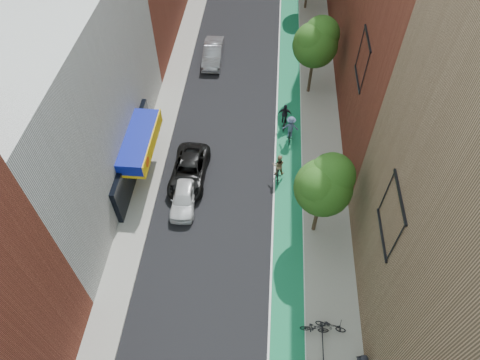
% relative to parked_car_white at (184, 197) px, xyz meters
% --- Properties ---
extents(bike_lane, '(2.00, 68.00, 0.01)m').
position_rel_parked_car_white_xyz_m(bike_lane, '(7.00, 14.47, -0.67)').
color(bike_lane, '#147241').
rests_on(bike_lane, ground).
extents(sidewalk_left, '(2.00, 68.00, 0.15)m').
position_rel_parked_car_white_xyz_m(sidewalk_left, '(-3.00, 14.47, -0.60)').
color(sidewalk_left, gray).
rests_on(sidewalk_left, ground).
extents(sidewalk_right, '(3.00, 68.00, 0.15)m').
position_rel_parked_car_white_xyz_m(sidewalk_right, '(9.50, 14.47, -0.60)').
color(sidewalk_right, gray).
rests_on(sidewalk_right, ground).
extents(building_left_white, '(8.00, 20.00, 12.00)m').
position_rel_parked_car_white_xyz_m(building_left_white, '(-8.00, 2.47, 5.33)').
color(building_left_white, silver).
rests_on(building_left_white, ground).
extents(tree_near, '(3.40, 3.36, 6.42)m').
position_rel_parked_car_white_xyz_m(tree_near, '(8.65, -1.51, 3.98)').
color(tree_near, '#332619').
rests_on(tree_near, ground).
extents(tree_mid, '(3.55, 3.53, 6.74)m').
position_rel_parked_car_white_xyz_m(tree_mid, '(8.65, 12.49, 4.22)').
color(tree_mid, '#332619').
rests_on(tree_mid, ground).
extents(parked_car_white, '(1.70, 4.00, 1.35)m').
position_rel_parked_car_white_xyz_m(parked_car_white, '(0.00, 0.00, 0.00)').
color(parked_car_white, silver).
rests_on(parked_car_white, ground).
extents(parked_car_black, '(2.52, 5.22, 1.43)m').
position_rel_parked_car_white_xyz_m(parked_car_black, '(0.00, 2.25, 0.04)').
color(parked_car_black, black).
rests_on(parked_car_black, ground).
extents(parked_car_silver, '(1.70, 4.74, 1.55)m').
position_rel_parked_car_white_xyz_m(parked_car_silver, '(0.00, 16.45, 0.10)').
color(parked_car_silver, gray).
rests_on(parked_car_silver, ground).
extents(cyclist_lane_near, '(0.86, 1.87, 2.10)m').
position_rel_parked_car_white_xyz_m(cyclist_lane_near, '(6.20, 2.79, 0.20)').
color(cyclist_lane_near, black).
rests_on(cyclist_lane_near, ground).
extents(cyclist_lane_mid, '(1.05, 1.67, 2.09)m').
position_rel_parked_car_white_xyz_m(cyclist_lane_mid, '(6.60, 8.12, 0.14)').
color(cyclist_lane_mid, black).
rests_on(cyclist_lane_mid, ground).
extents(cyclist_lane_far, '(1.22, 1.60, 2.20)m').
position_rel_parked_car_white_xyz_m(cyclist_lane_far, '(7.03, 6.64, 0.36)').
color(cyclist_lane_far, black).
rests_on(cyclist_lane_far, ground).
extents(parked_bike_mid, '(1.58, 0.51, 0.94)m').
position_rel_parked_car_white_xyz_m(parked_bike_mid, '(8.40, -8.20, -0.05)').
color(parked_bike_mid, black).
rests_on(parked_bike_mid, sidewalk_right).
extents(parked_bike_far, '(1.75, 0.94, 0.87)m').
position_rel_parked_car_white_xyz_m(parked_bike_far, '(9.29, -7.96, -0.09)').
color(parked_bike_far, black).
rests_on(parked_bike_far, sidewalk_right).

